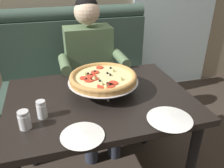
{
  "coord_description": "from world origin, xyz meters",
  "views": [
    {
      "loc": [
        -0.27,
        -1.18,
        1.47
      ],
      "look_at": [
        0.09,
        0.03,
        0.82
      ],
      "focal_mm": 36.69,
      "sensor_mm": 36.0,
      "label": 1
    }
  ],
  "objects_px": {
    "booth_bench": "(80,85)",
    "diner_main": "(91,66)",
    "shaker_oregano": "(25,121)",
    "plate_near_right": "(82,135)",
    "dining_table": "(100,111)",
    "shaker_pepper_flakes": "(42,110)",
    "pizza": "(103,78)",
    "plate_near_left": "(170,118)"
  },
  "relations": [
    {
      "from": "shaker_oregano",
      "to": "shaker_pepper_flakes",
      "type": "bearing_deg",
      "value": 40.32
    },
    {
      "from": "shaker_pepper_flakes",
      "to": "plate_near_right",
      "type": "relative_size",
      "value": 0.47
    },
    {
      "from": "shaker_pepper_flakes",
      "to": "dining_table",
      "type": "bearing_deg",
      "value": 19.63
    },
    {
      "from": "booth_bench",
      "to": "shaker_oregano",
      "type": "bearing_deg",
      "value": -111.61
    },
    {
      "from": "plate_near_right",
      "to": "diner_main",
      "type": "bearing_deg",
      "value": 76.04
    },
    {
      "from": "booth_bench",
      "to": "dining_table",
      "type": "bearing_deg",
      "value": -90.0
    },
    {
      "from": "dining_table",
      "to": "pizza",
      "type": "bearing_deg",
      "value": 54.02
    },
    {
      "from": "shaker_oregano",
      "to": "diner_main",
      "type": "bearing_deg",
      "value": 58.36
    },
    {
      "from": "dining_table",
      "to": "diner_main",
      "type": "bearing_deg",
      "value": 83.37
    },
    {
      "from": "shaker_pepper_flakes",
      "to": "plate_near_left",
      "type": "distance_m",
      "value": 0.67
    },
    {
      "from": "pizza",
      "to": "shaker_oregano",
      "type": "relative_size",
      "value": 4.49
    },
    {
      "from": "pizza",
      "to": "plate_near_right",
      "type": "distance_m",
      "value": 0.44
    },
    {
      "from": "dining_table",
      "to": "plate_near_left",
      "type": "bearing_deg",
      "value": -48.27
    },
    {
      "from": "plate_near_left",
      "to": "plate_near_right",
      "type": "distance_m",
      "value": 0.46
    },
    {
      "from": "shaker_oregano",
      "to": "dining_table",
      "type": "bearing_deg",
      "value": 24.38
    },
    {
      "from": "booth_bench",
      "to": "plate_near_left",
      "type": "relative_size",
      "value": 6.18
    },
    {
      "from": "diner_main",
      "to": "shaker_oregano",
      "type": "relative_size",
      "value": 13.16
    },
    {
      "from": "diner_main",
      "to": "plate_near_right",
      "type": "height_order",
      "value": "diner_main"
    },
    {
      "from": "shaker_pepper_flakes",
      "to": "plate_near_left",
      "type": "xyz_separation_m",
      "value": [
        0.63,
        -0.21,
        -0.03
      ]
    },
    {
      "from": "plate_near_left",
      "to": "shaker_pepper_flakes",
      "type": "bearing_deg",
      "value": 161.74
    },
    {
      "from": "pizza",
      "to": "plate_near_right",
      "type": "height_order",
      "value": "pizza"
    },
    {
      "from": "booth_bench",
      "to": "plate_near_right",
      "type": "relative_size",
      "value": 7.03
    },
    {
      "from": "booth_bench",
      "to": "diner_main",
      "type": "height_order",
      "value": "diner_main"
    },
    {
      "from": "pizza",
      "to": "plate_near_left",
      "type": "relative_size",
      "value": 1.82
    },
    {
      "from": "shaker_oregano",
      "to": "plate_near_right",
      "type": "xyz_separation_m",
      "value": [
        0.26,
        -0.14,
        -0.03
      ]
    },
    {
      "from": "pizza",
      "to": "dining_table",
      "type": "bearing_deg",
      "value": -125.98
    },
    {
      "from": "diner_main",
      "to": "pizza",
      "type": "height_order",
      "value": "diner_main"
    },
    {
      "from": "dining_table",
      "to": "diner_main",
      "type": "xyz_separation_m",
      "value": [
        0.07,
        0.61,
        0.06
      ]
    },
    {
      "from": "dining_table",
      "to": "plate_near_right",
      "type": "height_order",
      "value": "plate_near_right"
    },
    {
      "from": "shaker_oregano",
      "to": "plate_near_right",
      "type": "distance_m",
      "value": 0.3
    },
    {
      "from": "diner_main",
      "to": "pizza",
      "type": "xyz_separation_m",
      "value": [
        -0.04,
        -0.56,
        0.15
      ]
    },
    {
      "from": "booth_bench",
      "to": "pizza",
      "type": "xyz_separation_m",
      "value": [
        0.04,
        -0.83,
        0.46
      ]
    },
    {
      "from": "plate_near_right",
      "to": "dining_table",
      "type": "bearing_deg",
      "value": 63.88
    },
    {
      "from": "booth_bench",
      "to": "pizza",
      "type": "bearing_deg",
      "value": -87.54
    },
    {
      "from": "booth_bench",
      "to": "shaker_oregano",
      "type": "height_order",
      "value": "booth_bench"
    },
    {
      "from": "dining_table",
      "to": "plate_near_right",
      "type": "bearing_deg",
      "value": -116.12
    },
    {
      "from": "plate_near_left",
      "to": "plate_near_right",
      "type": "xyz_separation_m",
      "value": [
        -0.46,
        -0.0,
        -0.0
      ]
    },
    {
      "from": "booth_bench",
      "to": "plate_near_left",
      "type": "bearing_deg",
      "value": -76.27
    },
    {
      "from": "booth_bench",
      "to": "diner_main",
      "type": "bearing_deg",
      "value": -75.11
    },
    {
      "from": "booth_bench",
      "to": "diner_main",
      "type": "xyz_separation_m",
      "value": [
        0.07,
        -0.27,
        0.31
      ]
    },
    {
      "from": "shaker_pepper_flakes",
      "to": "plate_near_left",
      "type": "bearing_deg",
      "value": -18.26
    },
    {
      "from": "dining_table",
      "to": "shaker_oregano",
      "type": "distance_m",
      "value": 0.49
    }
  ]
}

